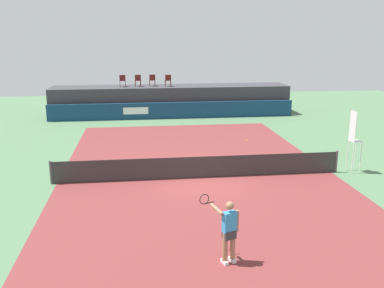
# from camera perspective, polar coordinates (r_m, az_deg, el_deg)

# --- Properties ---
(ground_plane) EXTENTS (48.00, 48.00, 0.00)m
(ground_plane) POSITION_cam_1_polar(r_m,az_deg,el_deg) (21.33, -0.15, -1.93)
(ground_plane) COLOR #4C704C
(court_inner) EXTENTS (12.00, 22.00, 0.00)m
(court_inner) POSITION_cam_1_polar(r_m,az_deg,el_deg) (18.50, 1.00, -4.52)
(court_inner) COLOR maroon
(court_inner) RESTS_ON ground
(sponsor_wall) EXTENTS (18.00, 0.22, 1.20)m
(sponsor_wall) POSITION_cam_1_polar(r_m,az_deg,el_deg) (31.38, -2.57, 4.50)
(sponsor_wall) COLOR navy
(sponsor_wall) RESTS_ON ground
(spectator_platform) EXTENTS (18.00, 2.80, 2.20)m
(spectator_platform) POSITION_cam_1_polar(r_m,az_deg,el_deg) (33.07, -2.82, 5.88)
(spectator_platform) COLOR #38383D
(spectator_platform) RESTS_ON ground
(spectator_chair_far_left) EXTENTS (0.46, 0.46, 0.89)m
(spectator_chair_far_left) POSITION_cam_1_polar(r_m,az_deg,el_deg) (32.69, -9.28, 8.43)
(spectator_chair_far_left) COLOR #561919
(spectator_chair_far_left) RESTS_ON spectator_platform
(spectator_chair_left) EXTENTS (0.47, 0.47, 0.89)m
(spectator_chair_left) POSITION_cam_1_polar(r_m,az_deg,el_deg) (32.68, -7.26, 8.50)
(spectator_chair_left) COLOR #561919
(spectator_chair_left) RESTS_ON spectator_platform
(spectator_chair_center) EXTENTS (0.45, 0.45, 0.89)m
(spectator_chair_center) POSITION_cam_1_polar(r_m,az_deg,el_deg) (32.78, -5.33, 8.57)
(spectator_chair_center) COLOR #561919
(spectator_chair_center) RESTS_ON spectator_platform
(spectator_chair_right) EXTENTS (0.45, 0.45, 0.89)m
(spectator_chair_right) POSITION_cam_1_polar(r_m,az_deg,el_deg) (32.53, -3.23, 8.56)
(spectator_chair_right) COLOR #561919
(spectator_chair_right) RESTS_ON spectator_platform
(umpire_chair) EXTENTS (0.49, 0.49, 2.76)m
(umpire_chair) POSITION_cam_1_polar(r_m,az_deg,el_deg) (20.19, 20.82, 0.82)
(umpire_chair) COLOR white
(umpire_chair) RESTS_ON ground
(tennis_net) EXTENTS (12.40, 0.02, 0.95)m
(tennis_net) POSITION_cam_1_polar(r_m,az_deg,el_deg) (18.35, 1.01, -3.13)
(tennis_net) COLOR #2D2D2D
(tennis_net) RESTS_ON ground
(net_post_near) EXTENTS (0.10, 0.10, 1.00)m
(net_post_near) POSITION_cam_1_polar(r_m,az_deg,el_deg) (18.53, -18.37, -3.63)
(net_post_near) COLOR #4C4C51
(net_post_near) RESTS_ON ground
(net_post_far) EXTENTS (0.10, 0.10, 1.00)m
(net_post_far) POSITION_cam_1_polar(r_m,az_deg,el_deg) (20.16, 18.75, -2.22)
(net_post_far) COLOR #4C4C51
(net_post_far) RESTS_ON ground
(tennis_player) EXTENTS (0.96, 1.09, 1.77)m
(tennis_player) POSITION_cam_1_polar(r_m,az_deg,el_deg) (11.64, 4.90, -11.35)
(tennis_player) COLOR white
(tennis_player) RESTS_ON court_inner
(tennis_ball) EXTENTS (0.07, 0.07, 0.07)m
(tennis_ball) POSITION_cam_1_polar(r_m,az_deg,el_deg) (24.96, 7.32, 0.47)
(tennis_ball) COLOR #D8EA33
(tennis_ball) RESTS_ON court_inner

